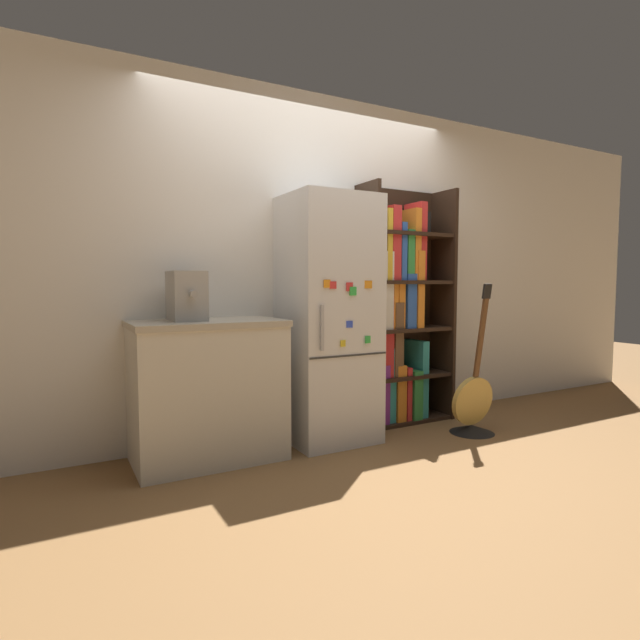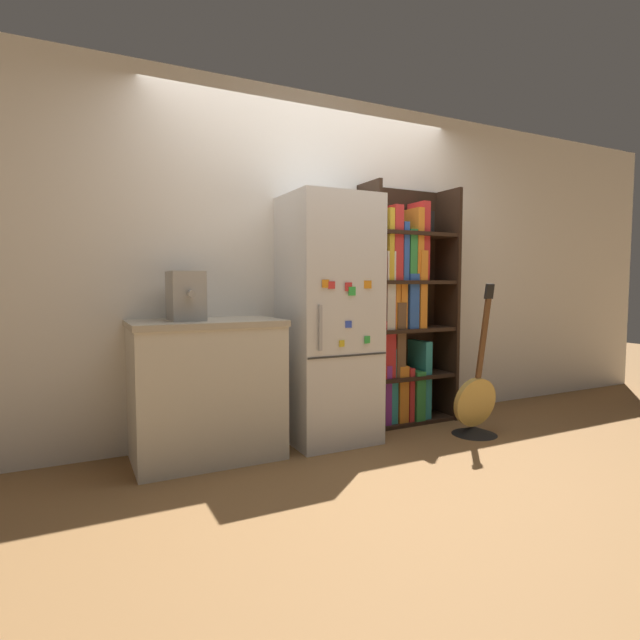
{
  "view_description": "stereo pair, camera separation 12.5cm",
  "coord_description": "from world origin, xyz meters",
  "views": [
    {
      "loc": [
        -1.79,
        -2.99,
        1.15
      ],
      "look_at": [
        -0.08,
        0.15,
        0.89
      ],
      "focal_mm": 28.0,
      "sensor_mm": 36.0,
      "label": 1
    },
    {
      "loc": [
        -1.68,
        -3.05,
        1.15
      ],
      "look_at": [
        -0.08,
        0.15,
        0.89
      ],
      "focal_mm": 28.0,
      "sensor_mm": 36.0,
      "label": 2
    }
  ],
  "objects": [
    {
      "name": "refrigerator",
      "position": [
        -0.0,
        0.16,
        0.89
      ],
      "size": [
        0.62,
        0.6,
        1.78
      ],
      "color": "silver",
      "rests_on": "ground_plane"
    },
    {
      "name": "espresso_machine",
      "position": [
        -1.02,
        0.2,
        1.07
      ],
      "size": [
        0.21,
        0.34,
        0.31
      ],
      "color": "#A5A39E",
      "rests_on": "kitchen_counter"
    },
    {
      "name": "wall_back",
      "position": [
        0.0,
        0.47,
        1.3
      ],
      "size": [
        8.0,
        0.05,
        2.6
      ],
      "color": "white",
      "rests_on": "ground_plane"
    },
    {
      "name": "kitchen_counter",
      "position": [
        -0.9,
        0.17,
        0.46
      ],
      "size": [
        0.96,
        0.57,
        0.91
      ],
      "color": "beige",
      "rests_on": "ground_plane"
    },
    {
      "name": "guitar",
      "position": [
        1.05,
        -0.24,
        0.17
      ],
      "size": [
        0.38,
        0.34,
        1.15
      ],
      "color": "black",
      "rests_on": "ground_plane"
    },
    {
      "name": "ground_plane",
      "position": [
        0.0,
        0.0,
        0.0
      ],
      "size": [
        16.0,
        16.0,
        0.0
      ],
      "primitive_type": "plane",
      "color": "olive"
    },
    {
      "name": "bookshelf",
      "position": [
        0.72,
        0.31,
        0.91
      ],
      "size": [
        0.81,
        0.33,
        1.94
      ],
      "color": "black",
      "rests_on": "ground_plane"
    }
  ]
}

